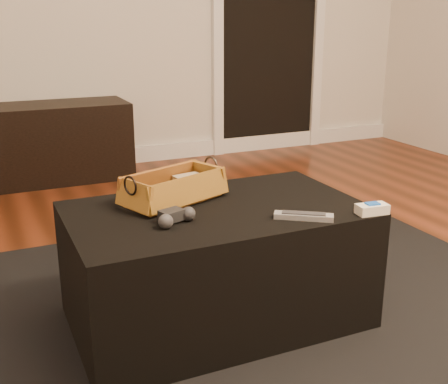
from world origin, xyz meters
name	(u,v)px	position (x,y,z in m)	size (l,w,h in m)	color
floor	(316,362)	(0.00, 0.00, -0.01)	(5.00, 5.50, 0.01)	brown
baseboard	(112,157)	(0.00, 2.73, 0.06)	(5.00, 0.04, 0.12)	white
doorway_opening	(269,21)	(1.30, 2.73, 1.02)	(0.82, 0.02, 2.00)	black
door_jamb_left	(217,22)	(0.85, 2.72, 1.02)	(0.08, 0.05, 2.05)	white
door_jamb_right	(319,21)	(1.75, 2.72, 1.02)	(0.08, 0.05, 2.05)	white
media_cabinet	(29,144)	(-0.60, 2.51, 0.26)	(1.30, 0.45, 0.51)	black
area_rug	(222,325)	(-0.19, 0.31, 0.01)	(2.60, 2.00, 0.01)	black
ottoman	(217,264)	(-0.19, 0.36, 0.22)	(1.00, 0.60, 0.42)	black
tv_remote	(172,197)	(-0.31, 0.47, 0.46)	(0.20, 0.04, 0.02)	black
cloth_bundle	(189,183)	(-0.22, 0.55, 0.47)	(0.10, 0.07, 0.06)	tan
wicker_basket	(174,189)	(-0.30, 0.49, 0.48)	(0.41, 0.31, 0.13)	#905B20
game_controller	(175,217)	(-0.37, 0.28, 0.46)	(0.15, 0.11, 0.05)	black
silver_remote	(304,216)	(0.02, 0.15, 0.44)	(0.18, 0.14, 0.02)	#94959B
cream_gadget	(372,209)	(0.26, 0.10, 0.45)	(0.11, 0.06, 0.04)	white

